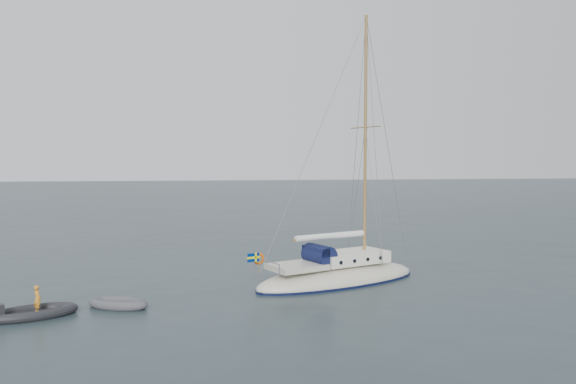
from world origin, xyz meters
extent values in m
plane|color=black|center=(0.00, 0.00, 0.00)|extent=(300.00, 300.00, 0.00)
ellipsoid|color=beige|center=(2.15, 1.75, 0.16)|extent=(9.56, 2.98, 1.59)
cube|color=white|center=(2.90, 1.75, 1.25)|extent=(3.83, 2.02, 0.58)
cube|color=beige|center=(-0.40, 1.75, 1.08)|extent=(2.55, 2.02, 0.27)
cylinder|color=#0E1437|center=(0.93, 1.75, 1.55)|extent=(1.02, 1.75, 1.02)
cube|color=#0E1437|center=(0.72, 1.75, 1.76)|extent=(0.48, 1.75, 0.43)
cylinder|color=olive|center=(3.85, 1.75, 7.33)|extent=(0.16, 0.16, 12.75)
cylinder|color=olive|center=(3.85, 1.75, 7.97)|extent=(0.05, 2.34, 0.05)
cylinder|color=olive|center=(1.62, 1.75, 2.39)|extent=(4.46, 0.11, 0.11)
cylinder|color=silver|center=(1.62, 1.75, 2.44)|extent=(4.15, 0.30, 0.30)
cylinder|color=gray|center=(-2.10, 1.75, 1.54)|extent=(0.04, 2.34, 0.04)
torus|color=#EF5800|center=(-2.15, 2.38, 1.54)|extent=(0.57, 0.11, 0.57)
cylinder|color=olive|center=(-2.47, 1.75, 1.43)|extent=(0.03, 0.03, 0.96)
cube|color=#001C5C|center=(-2.79, 1.75, 1.75)|extent=(0.64, 0.02, 0.40)
cube|color=yellow|center=(-2.79, 1.75, 1.75)|extent=(0.66, 0.03, 0.10)
cube|color=yellow|center=(-2.67, 1.75, 1.75)|extent=(0.10, 0.03, 0.43)
cylinder|color=black|center=(1.52, 2.77, 1.25)|extent=(0.19, 0.06, 0.19)
cylinder|color=black|center=(1.52, 0.73, 1.25)|extent=(0.19, 0.06, 0.19)
cylinder|color=black|center=(2.37, 2.77, 1.25)|extent=(0.19, 0.06, 0.19)
cylinder|color=black|center=(2.37, 0.73, 1.25)|extent=(0.19, 0.06, 0.19)
cylinder|color=black|center=(3.22, 2.77, 1.25)|extent=(0.19, 0.06, 0.19)
cylinder|color=black|center=(3.22, 0.73, 1.25)|extent=(0.19, 0.06, 0.19)
cylinder|color=black|center=(4.07, 2.77, 1.25)|extent=(0.19, 0.06, 0.19)
cylinder|color=black|center=(4.07, 0.73, 1.25)|extent=(0.19, 0.06, 0.19)
cube|color=#4A4A4F|center=(-8.30, -1.52, 0.12)|extent=(1.66, 0.68, 0.10)
cube|color=black|center=(-11.45, -2.51, 0.13)|extent=(2.17, 0.90, 0.11)
cube|color=black|center=(-12.62, -2.51, 0.41)|extent=(0.32, 0.32, 0.54)
imported|color=orange|center=(-11.26, -2.51, 0.71)|extent=(0.36, 0.46, 1.10)
camera|label=1|loc=(-4.85, -25.86, 6.25)|focal=35.00mm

